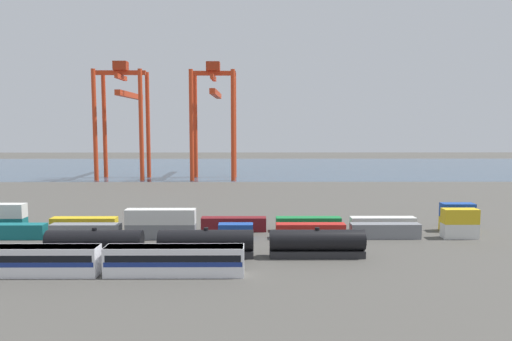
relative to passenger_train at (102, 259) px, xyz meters
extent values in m
plane|color=#4C4944|center=(7.59, 61.35, -2.14)|extent=(420.00, 420.00, 0.00)
cube|color=#384C60|center=(7.59, 156.84, -2.14)|extent=(400.00, 110.00, 0.01)
cube|color=silver|center=(-9.63, 0.00, -0.19)|extent=(18.35, 3.10, 3.90)
cube|color=navy|center=(-9.63, 0.00, -0.29)|extent=(17.98, 3.14, 0.64)
cube|color=black|center=(-9.63, 0.00, 0.49)|extent=(17.62, 3.13, 0.90)
cube|color=slate|center=(-9.63, 0.00, 1.58)|extent=(18.17, 2.85, 0.36)
cube|color=silver|center=(9.63, 0.00, -0.19)|extent=(18.35, 3.10, 3.90)
cube|color=navy|center=(9.63, 0.00, -0.29)|extent=(17.98, 3.14, 0.64)
cube|color=black|center=(9.63, 0.00, 0.49)|extent=(17.62, 3.13, 0.90)
cube|color=slate|center=(9.63, 0.00, 1.58)|extent=(18.17, 2.85, 0.36)
cube|color=#232326|center=(-3.72, 8.46, -1.59)|extent=(14.23, 2.50, 1.10)
cylinder|color=black|center=(-3.72, 8.46, 0.49)|extent=(14.23, 3.07, 3.07)
cylinder|color=black|center=(-3.72, 8.46, 2.21)|extent=(0.70, 0.70, 0.36)
cube|color=#232326|center=(12.95, 8.46, -1.59)|extent=(14.23, 2.50, 1.10)
cylinder|color=black|center=(12.95, 8.46, 0.49)|extent=(14.23, 3.07, 3.07)
cylinder|color=black|center=(12.95, 8.46, 2.21)|extent=(0.70, 0.70, 0.36)
cube|color=#232326|center=(29.62, 8.46, -1.59)|extent=(14.23, 2.50, 1.10)
cylinder|color=black|center=(29.62, 8.46, 0.49)|extent=(14.23, 3.07, 3.07)
cylinder|color=black|center=(29.62, 8.46, 2.21)|extent=(0.70, 0.70, 0.36)
cube|color=#146066|center=(-22.33, 20.40, -0.84)|extent=(12.10, 2.44, 2.60)
cube|color=slate|center=(-9.23, 20.40, -0.84)|extent=(12.10, 2.44, 2.60)
cube|color=slate|center=(3.87, 20.40, -0.84)|extent=(12.10, 2.44, 2.60)
cube|color=silver|center=(3.87, 20.40, 1.76)|extent=(12.10, 2.44, 2.60)
cube|color=#1C4299|center=(16.98, 20.40, -0.84)|extent=(6.04, 2.44, 2.60)
cube|color=#AD211C|center=(30.08, 20.40, -0.84)|extent=(12.10, 2.44, 2.60)
cube|color=slate|center=(43.18, 20.40, -0.84)|extent=(12.10, 2.44, 2.60)
cube|color=silver|center=(56.28, 20.40, -0.84)|extent=(6.04, 2.44, 2.60)
cube|color=gold|center=(56.28, 20.40, 1.76)|extent=(6.04, 2.44, 2.60)
cube|color=#146066|center=(-25.52, 26.16, -0.84)|extent=(6.04, 2.44, 2.60)
cube|color=silver|center=(-25.52, 26.16, 1.76)|extent=(6.04, 2.44, 2.60)
cube|color=gold|center=(-11.55, 26.16, -0.84)|extent=(12.10, 2.44, 2.60)
cube|color=slate|center=(2.42, 26.16, -0.84)|extent=(6.04, 2.44, 2.60)
cube|color=maroon|center=(16.39, 26.16, -0.84)|extent=(12.10, 2.44, 2.60)
cube|color=#197538|center=(30.36, 26.16, -0.84)|extent=(12.10, 2.44, 2.60)
cube|color=silver|center=(44.34, 26.16, -0.84)|extent=(12.10, 2.44, 2.60)
cube|color=gold|center=(58.31, 26.16, -0.84)|extent=(6.04, 2.44, 2.60)
cube|color=#1C4299|center=(58.31, 26.16, 1.76)|extent=(6.04, 2.44, 2.60)
cylinder|color=red|center=(-35.33, 106.24, 17.33)|extent=(1.50, 1.50, 38.96)
cylinder|color=red|center=(-19.16, 106.24, 17.33)|extent=(1.50, 1.50, 38.96)
cylinder|color=red|center=(-35.33, 117.21, 17.33)|extent=(1.50, 1.50, 38.96)
cylinder|color=red|center=(-19.16, 117.21, 17.33)|extent=(1.50, 1.50, 38.96)
cube|color=red|center=(-27.24, 111.73, 36.01)|extent=(17.77, 1.20, 1.60)
cube|color=red|center=(-27.24, 111.73, 34.41)|extent=(1.20, 12.57, 1.60)
cube|color=red|center=(-27.24, 123.88, 28.77)|extent=(2.00, 34.71, 2.00)
cube|color=#9F2C14|center=(-27.24, 111.73, 38.41)|extent=(4.80, 4.00, 3.20)
cylinder|color=red|center=(-1.51, 106.04, 17.26)|extent=(1.50, 1.50, 38.80)
cylinder|color=red|center=(13.03, 106.04, 17.26)|extent=(1.50, 1.50, 38.80)
cylinder|color=red|center=(-1.51, 117.41, 17.26)|extent=(1.50, 1.50, 38.80)
cylinder|color=red|center=(13.03, 117.41, 17.26)|extent=(1.50, 1.50, 38.80)
cube|color=red|center=(5.76, 111.73, 35.85)|extent=(16.14, 1.20, 1.60)
cube|color=red|center=(5.76, 111.73, 34.25)|extent=(1.20, 12.97, 1.60)
cube|color=red|center=(5.76, 123.67, 29.24)|extent=(2.00, 34.13, 2.00)
cube|color=#9F2C14|center=(5.76, 111.73, 38.25)|extent=(4.80, 4.00, 3.20)
camera|label=1|loc=(20.01, -61.89, 17.88)|focal=33.57mm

